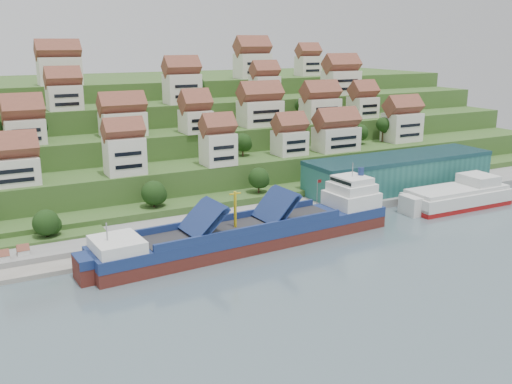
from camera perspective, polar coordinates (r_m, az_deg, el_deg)
ground at (r=134.14m, az=2.02°, el=-4.78°), size 300.00×300.00×0.00m
quay at (r=155.96m, az=5.67°, el=-1.57°), size 180.00×14.00×2.20m
pebble_beach at (r=129.48m, az=-23.94°, el=-6.64°), size 45.00×20.00×1.00m
hillside at (r=224.74m, az=-11.26°, el=5.83°), size 260.00×128.00×31.00m
hillside_village at (r=182.30m, az=-6.44°, el=8.14°), size 157.16×64.16×29.23m
hillside_trees at (r=163.81m, az=-8.52°, el=4.45°), size 145.92×62.42×30.49m
warehouse at (r=175.11m, az=14.14°, el=1.95°), size 60.00×15.00×10.00m
flagpole at (r=149.39m, az=6.17°, el=-0.02°), size 1.28×0.16×8.00m
cargo_ship at (r=129.81m, az=0.14°, el=-4.02°), size 72.54×15.48×15.89m
second_ship at (r=169.48m, az=19.58°, el=-0.46°), size 31.52×12.08×9.09m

